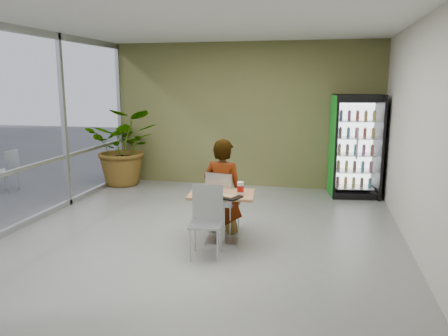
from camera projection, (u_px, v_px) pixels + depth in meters
The scene contains 13 objects.
ground at pixel (203, 237), 6.69m from camera, with size 7.00×7.00×0.00m, color slate.
room_envelope at pixel (202, 133), 6.38m from camera, with size 6.00×7.00×3.20m, color beige, non-canonical shape.
storefront_frame at pixel (23, 128), 7.02m from camera, with size 0.10×7.00×3.20m, color #AAADAF, non-canonical shape.
dining_table at pixel (222, 207), 6.35m from camera, with size 0.99×0.74×0.75m.
chair_far at pixel (221, 197), 6.78m from camera, with size 0.50×0.50×0.97m.
chair_near at pixel (207, 215), 5.91m from camera, with size 0.47×0.48×0.96m.
seated_woman at pixel (223, 195), 6.82m from camera, with size 0.66×0.42×1.78m, color black.
pizza_plate at pixel (214, 191), 6.34m from camera, with size 0.30×0.30×0.03m.
soda_cup at pixel (240, 188), 6.25m from camera, with size 0.10×0.10×0.18m.
napkin_stack at pixel (198, 195), 6.15m from camera, with size 0.13×0.13×0.02m, color silver.
cafeteria_tray at pixel (226, 197), 6.07m from camera, with size 0.39×0.29×0.02m, color black.
beverage_fridge at pixel (355, 146), 8.91m from camera, with size 1.05×0.85×2.09m.
potted_plant at pixel (125, 147), 9.97m from camera, with size 1.58×1.37×1.76m, color #2D692A.
Camera 1 is at (1.70, -6.14, 2.32)m, focal length 35.00 mm.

